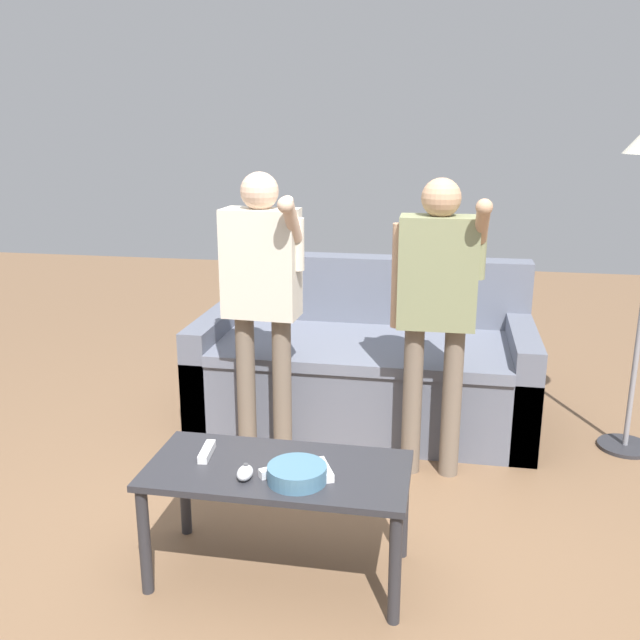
{
  "coord_description": "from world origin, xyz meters",
  "views": [
    {
      "loc": [
        0.58,
        -2.38,
        1.67
      ],
      "look_at": [
        0.07,
        0.38,
        0.88
      ],
      "focal_mm": 39.3,
      "sensor_mm": 36.0,
      "label": 1
    }
  ],
  "objects_px": {
    "coffee_table": "(278,483)",
    "player_right": "(437,295)",
    "game_remote_wand_far": "(207,452)",
    "game_remote_wand_spare": "(324,470)",
    "couch": "(365,367)",
    "snack_bowl": "(297,474)",
    "game_remote_nunchuk": "(245,473)",
    "game_remote_wand_near": "(280,470)",
    "player_left": "(262,285)"
  },
  "relations": [
    {
      "from": "coffee_table",
      "to": "player_left",
      "type": "bearing_deg",
      "value": 107.98
    },
    {
      "from": "couch",
      "to": "game_remote_wand_far",
      "type": "distance_m",
      "value": 1.58
    },
    {
      "from": "couch",
      "to": "game_remote_wand_far",
      "type": "xyz_separation_m",
      "value": [
        -0.43,
        -1.52,
        0.16
      ]
    },
    {
      "from": "game_remote_nunchuk",
      "to": "couch",
      "type": "bearing_deg",
      "value": 82.18
    },
    {
      "from": "coffee_table",
      "to": "game_remote_wand_spare",
      "type": "height_order",
      "value": "game_remote_wand_spare"
    },
    {
      "from": "couch",
      "to": "game_remote_wand_near",
      "type": "relative_size",
      "value": 12.83
    },
    {
      "from": "game_remote_nunchuk",
      "to": "game_remote_wand_near",
      "type": "relative_size",
      "value": 0.6
    },
    {
      "from": "player_left",
      "to": "snack_bowl",
      "type": "bearing_deg",
      "value": -68.91
    },
    {
      "from": "coffee_table",
      "to": "player_right",
      "type": "distance_m",
      "value": 1.19
    },
    {
      "from": "couch",
      "to": "player_right",
      "type": "relative_size",
      "value": 1.3
    },
    {
      "from": "game_remote_wand_near",
      "to": "couch",
      "type": "bearing_deg",
      "value": 85.89
    },
    {
      "from": "snack_bowl",
      "to": "game_remote_wand_spare",
      "type": "distance_m",
      "value": 0.11
    },
    {
      "from": "player_left",
      "to": "couch",
      "type": "bearing_deg",
      "value": 55.45
    },
    {
      "from": "game_remote_wand_spare",
      "to": "player_left",
      "type": "bearing_deg",
      "value": 116.81
    },
    {
      "from": "player_left",
      "to": "game_remote_wand_near",
      "type": "bearing_deg",
      "value": -71.81
    },
    {
      "from": "couch",
      "to": "game_remote_wand_far",
      "type": "relative_size",
      "value": 12.1
    },
    {
      "from": "player_right",
      "to": "game_remote_wand_near",
      "type": "relative_size",
      "value": 9.84
    },
    {
      "from": "snack_bowl",
      "to": "game_remote_wand_far",
      "type": "height_order",
      "value": "snack_bowl"
    },
    {
      "from": "player_right",
      "to": "game_remote_wand_far",
      "type": "distance_m",
      "value": 1.29
    },
    {
      "from": "couch",
      "to": "coffee_table",
      "type": "xyz_separation_m",
      "value": [
        -0.13,
        -1.56,
        0.08
      ]
    },
    {
      "from": "game_remote_wand_near",
      "to": "player_left",
      "type": "bearing_deg",
      "value": 108.19
    },
    {
      "from": "couch",
      "to": "player_right",
      "type": "height_order",
      "value": "player_right"
    },
    {
      "from": "couch",
      "to": "snack_bowl",
      "type": "relative_size",
      "value": 8.87
    },
    {
      "from": "player_left",
      "to": "game_remote_wand_near",
      "type": "height_order",
      "value": "player_left"
    },
    {
      "from": "player_left",
      "to": "game_remote_wand_far",
      "type": "height_order",
      "value": "player_left"
    },
    {
      "from": "couch",
      "to": "game_remote_nunchuk",
      "type": "bearing_deg",
      "value": -97.82
    },
    {
      "from": "coffee_table",
      "to": "game_remote_wand_spare",
      "type": "relative_size",
      "value": 6.3
    },
    {
      "from": "couch",
      "to": "game_remote_wand_spare",
      "type": "distance_m",
      "value": 1.59
    },
    {
      "from": "snack_bowl",
      "to": "game_remote_wand_spare",
      "type": "xyz_separation_m",
      "value": [
        0.08,
        0.07,
        -0.01
      ]
    },
    {
      "from": "snack_bowl",
      "to": "game_remote_wand_far",
      "type": "bearing_deg",
      "value": 160.57
    },
    {
      "from": "snack_bowl",
      "to": "player_left",
      "type": "bearing_deg",
      "value": 111.09
    },
    {
      "from": "game_remote_wand_near",
      "to": "game_remote_wand_far",
      "type": "distance_m",
      "value": 0.32
    },
    {
      "from": "couch",
      "to": "game_remote_wand_near",
      "type": "bearing_deg",
      "value": -94.11
    },
    {
      "from": "player_right",
      "to": "game_remote_nunchuk",
      "type": "bearing_deg",
      "value": -121.55
    },
    {
      "from": "game_remote_wand_near",
      "to": "game_remote_wand_spare",
      "type": "relative_size",
      "value": 0.95
    },
    {
      "from": "player_left",
      "to": "player_right",
      "type": "distance_m",
      "value": 0.84
    },
    {
      "from": "snack_bowl",
      "to": "game_remote_wand_spare",
      "type": "bearing_deg",
      "value": 41.33
    },
    {
      "from": "snack_bowl",
      "to": "couch",
      "type": "bearing_deg",
      "value": 88.5
    },
    {
      "from": "game_remote_nunchuk",
      "to": "player_right",
      "type": "xyz_separation_m",
      "value": [
        0.63,
        1.03,
        0.43
      ]
    },
    {
      "from": "coffee_table",
      "to": "snack_bowl",
      "type": "bearing_deg",
      "value": -44.36
    },
    {
      "from": "coffee_table",
      "to": "game_remote_nunchuk",
      "type": "bearing_deg",
      "value": -131.6
    },
    {
      "from": "game_remote_wand_far",
      "to": "game_remote_wand_spare",
      "type": "xyz_separation_m",
      "value": [
        0.47,
        -0.06,
        -0.0
      ]
    },
    {
      "from": "game_remote_nunchuk",
      "to": "game_remote_wand_spare",
      "type": "distance_m",
      "value": 0.29
    },
    {
      "from": "game_remote_nunchuk",
      "to": "player_right",
      "type": "distance_m",
      "value": 1.28
    },
    {
      "from": "player_right",
      "to": "game_remote_wand_spare",
      "type": "xyz_separation_m",
      "value": [
        -0.36,
        -0.94,
        -0.44
      ]
    },
    {
      "from": "game_remote_nunchuk",
      "to": "game_remote_wand_spare",
      "type": "bearing_deg",
      "value": 18.71
    },
    {
      "from": "coffee_table",
      "to": "player_left",
      "type": "relative_size",
      "value": 0.67
    },
    {
      "from": "snack_bowl",
      "to": "game_remote_nunchuk",
      "type": "height_order",
      "value": "snack_bowl"
    },
    {
      "from": "player_right",
      "to": "couch",
      "type": "bearing_deg",
      "value": 122.28
    },
    {
      "from": "game_remote_wand_near",
      "to": "game_remote_wand_far",
      "type": "relative_size",
      "value": 0.94
    }
  ]
}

